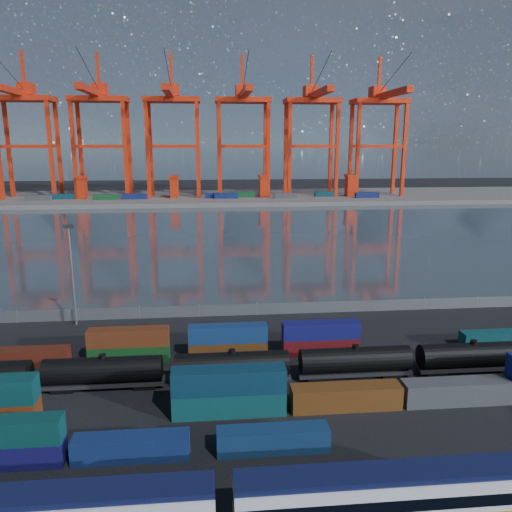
{
  "coord_description": "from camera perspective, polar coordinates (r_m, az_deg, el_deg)",
  "views": [
    {
      "loc": [
        -7.93,
        -53.61,
        29.17
      ],
      "look_at": [
        0.0,
        30.0,
        10.0
      ],
      "focal_mm": 35.0,
      "sensor_mm": 36.0,
      "label": 1
    }
  ],
  "objects": [
    {
      "name": "ground",
      "position": [
        61.54,
        2.74,
        -15.45
      ],
      "size": [
        700.0,
        700.0,
        0.0
      ],
      "primitive_type": "plane",
      "color": "black",
      "rests_on": "ground"
    },
    {
      "name": "harbor_water",
      "position": [
        161.46,
        -2.51,
        2.44
      ],
      "size": [
        700.0,
        700.0,
        0.0
      ],
      "primitive_type": "plane",
      "color": "#2F3C44",
      "rests_on": "ground"
    },
    {
      "name": "far_quay",
      "position": [
        265.23,
        -3.7,
        6.73
      ],
      "size": [
        700.0,
        70.0,
        2.0
      ],
      "primitive_type": "cube",
      "color": "#514F4C",
      "rests_on": "ground"
    },
    {
      "name": "distant_mountains",
      "position": [
        1666.13,
        -3.12,
        19.43
      ],
      "size": [
        2470.0,
        1100.0,
        520.0
      ],
      "color": "#1E2630",
      "rests_on": "ground"
    },
    {
      "name": "container_row_south",
      "position": [
        53.15,
        -23.48,
        -19.28
      ],
      "size": [
        125.56,
        2.21,
        4.72
      ],
      "color": "#37383B",
      "rests_on": "ground"
    },
    {
      "name": "container_row_mid",
      "position": [
        56.68,
        -5.78,
        -15.84
      ],
      "size": [
        141.58,
        2.52,
        5.37
      ],
      "color": "#393C3E",
      "rests_on": "ground"
    },
    {
      "name": "container_row_north",
      "position": [
        70.12,
        -3.39,
        -10.06
      ],
      "size": [
        139.67,
        2.2,
        4.7
      ],
      "color": "navy",
      "rests_on": "ground"
    },
    {
      "name": "tanker_string",
      "position": [
        65.43,
        11.23,
        -11.72
      ],
      "size": [
        138.48,
        3.11,
        4.45
      ],
      "color": "black",
      "rests_on": "ground"
    },
    {
      "name": "waterfront_fence",
      "position": [
        86.7,
        0.13,
        -6.1
      ],
      "size": [
        160.12,
        0.12,
        2.2
      ],
      "color": "#595B5E",
      "rests_on": "ground"
    },
    {
      "name": "yard_light_mast",
      "position": [
        84.97,
        -20.31,
        -1.48
      ],
      "size": [
        1.6,
        0.4,
        16.6
      ],
      "color": "slate",
      "rests_on": "ground"
    },
    {
      "name": "gantry_cranes",
      "position": [
        257.13,
        -5.53,
        16.09
      ],
      "size": [
        202.55,
        52.9,
        71.64
      ],
      "color": "red",
      "rests_on": "ground"
    },
    {
      "name": "quay_containers",
      "position": [
        250.43,
        -6.13,
        6.86
      ],
      "size": [
        172.58,
        10.99,
        2.6
      ],
      "color": "navy",
      "rests_on": "far_quay"
    },
    {
      "name": "straddle_carriers",
      "position": [
        254.57,
        -4.22,
        8.01
      ],
      "size": [
        140.0,
        7.0,
        11.1
      ],
      "color": "red",
      "rests_on": "far_quay"
    }
  ]
}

